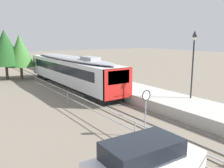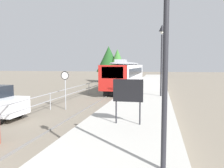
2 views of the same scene
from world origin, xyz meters
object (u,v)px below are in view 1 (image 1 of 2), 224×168
object	(u,v)px
platform_lamp_mid_platform	(194,52)
commuter_train	(70,69)
parked_suv_white	(145,164)
speed_limit_sign	(146,102)

from	to	relation	value
platform_lamp_mid_platform	commuter_train	bearing A→B (deg)	109.16
commuter_train	parked_suv_white	xyz separation A→B (m)	(-5.65, -19.09, -1.08)
platform_lamp_mid_platform	parked_suv_white	xyz separation A→B (m)	(-10.21, -5.97, -3.56)
platform_lamp_mid_platform	parked_suv_white	size ratio (longest dim) A/B	1.15
speed_limit_sign	parked_suv_white	xyz separation A→B (m)	(-3.39, -3.77, -1.06)
commuter_train	speed_limit_sign	size ratio (longest dim) A/B	6.85
platform_lamp_mid_platform	speed_limit_sign	xyz separation A→B (m)	(-6.82, -2.20, -2.50)
commuter_train	platform_lamp_mid_platform	world-z (taller)	platform_lamp_mid_platform
speed_limit_sign	parked_suv_white	bearing A→B (deg)	-131.98
commuter_train	speed_limit_sign	world-z (taller)	commuter_train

